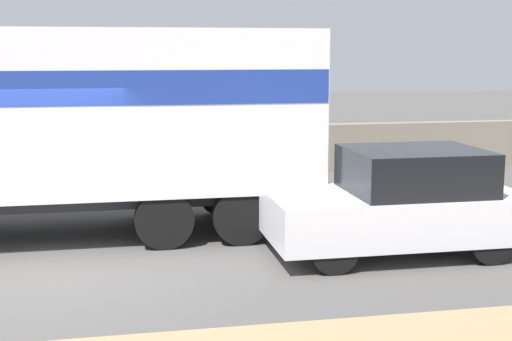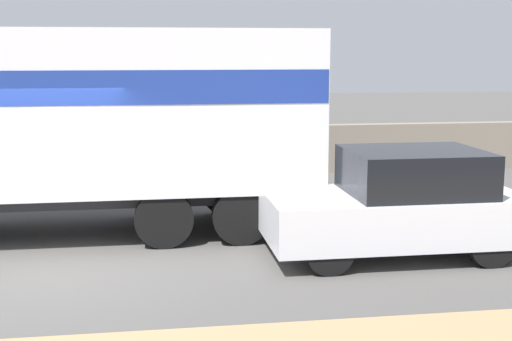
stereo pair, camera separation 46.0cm
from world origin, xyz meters
TOP-DOWN VIEW (x-y plane):
  - ground_plane at (0.00, 0.00)m, footprint 80.00×80.00m
  - stone_wall_backdrop at (0.00, 7.43)m, footprint 60.00×0.35m
  - box_truck at (0.51, 2.09)m, footprint 8.15×2.49m
  - car_hatchback at (5.25, 0.06)m, footprint 3.81×1.82m

SIDE VIEW (x-z plane):
  - ground_plane at x=0.00m, z-range 0.00..0.00m
  - stone_wall_backdrop at x=0.00m, z-range 0.00..1.20m
  - car_hatchback at x=5.25m, z-range -0.01..1.58m
  - box_truck at x=0.51m, z-range 0.27..3.64m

